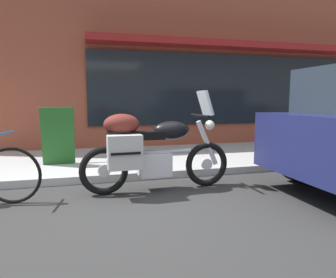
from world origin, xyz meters
name	(u,v)px	position (x,y,z in m)	size (l,w,h in m)	color
ground_plane	(144,206)	(0.00, 0.00, 0.00)	(80.00, 80.00, 0.00)	#2D2D2D
touring_motorcycle	(149,148)	(0.18, 0.57, 0.61)	(2.15, 0.72, 1.41)	black
sandwich_board_sign	(58,136)	(-1.15, 2.26, 0.64)	(0.55, 0.43, 1.02)	#1E511E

